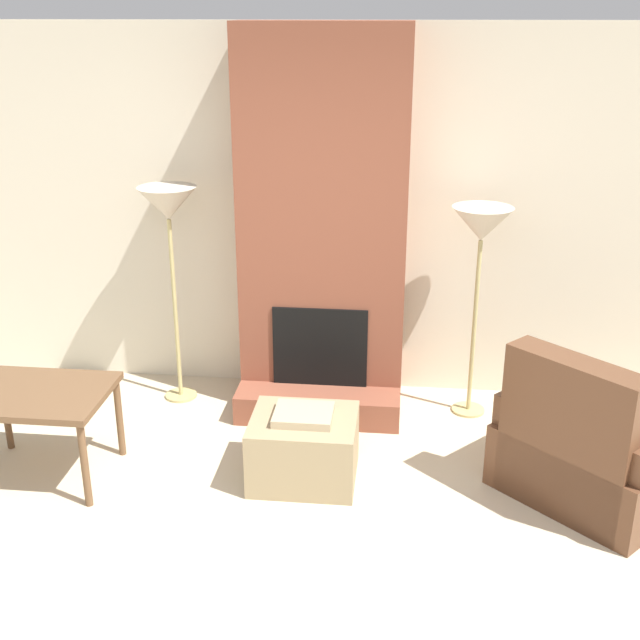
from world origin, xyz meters
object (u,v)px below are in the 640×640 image
Objects in this scene: armchair at (590,453)px; floor_lamp_right at (481,232)px; ottoman at (303,447)px; side_table at (38,401)px; floor_lamp_left at (168,212)px.

floor_lamp_right is at bearing -15.45° from armchair.
ottoman is 0.49× the size of armchair.
side_table is at bearing -174.95° from ottoman.
floor_lamp_left is at bearing 22.71° from armchair.
ottoman is 1.67m from armchair.
floor_lamp_right is (2.09, 0.00, -0.08)m from floor_lamp_left.
ottoman is 0.76× the size of side_table.
floor_lamp_right is (1.05, 0.99, 1.10)m from ottoman.
ottoman is 1.60m from side_table.
side_table is at bearing -115.01° from floor_lamp_left.
floor_lamp_left is (0.53, 1.13, 0.88)m from side_table.
floor_lamp_left reaches higher than floor_lamp_right.
side_table is 0.56× the size of floor_lamp_right.
floor_lamp_left is at bearing -180.00° from floor_lamp_right.
side_table is (-3.23, -0.13, 0.22)m from armchair.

